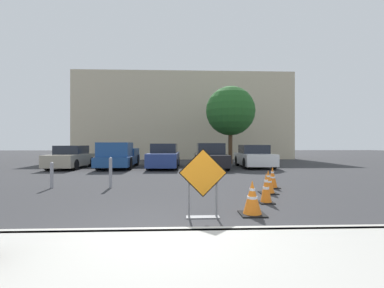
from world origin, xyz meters
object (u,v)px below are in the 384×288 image
object	(u,v)px
traffic_cone_nearest	(252,198)
traffic_cone_second	(266,188)
traffic_cone_third	(268,182)
bollard_nearest	(111,172)
road_closed_sign	(203,180)
parked_car_nearest	(71,158)
bollard_second	(52,174)
pickup_truck	(118,157)
traffic_cone_fourth	(272,178)
parked_car_second	(164,157)
parked_car_third	(210,157)
parked_car_fourth	(254,157)

from	to	relation	value
traffic_cone_nearest	traffic_cone_second	distance (m)	1.26
traffic_cone_third	bollard_nearest	world-z (taller)	bollard_nearest
road_closed_sign	parked_car_nearest	bearing A→B (deg)	123.48
traffic_cone_nearest	bollard_second	world-z (taller)	bollard_second
traffic_cone_second	pickup_truck	bearing A→B (deg)	122.14
traffic_cone_fourth	parked_car_second	bearing A→B (deg)	119.08
traffic_cone_fourth	parked_car_nearest	distance (m)	12.66
traffic_cone_nearest	bollard_nearest	xyz separation A→B (m)	(-3.98, 3.55, 0.20)
parked_car_third	parked_car_fourth	world-z (taller)	parked_car_third
traffic_cone_second	parked_car_nearest	distance (m)	13.43
traffic_cone_second	parked_car_third	xyz separation A→B (m)	(-0.37, 9.57, 0.34)
pickup_truck	traffic_cone_fourth	bearing A→B (deg)	131.00
traffic_cone_second	parked_car_fourth	xyz separation A→B (m)	(2.55, 10.09, 0.30)
road_closed_sign	pickup_truck	world-z (taller)	pickup_truck
parked_car_second	parked_car_nearest	bearing A→B (deg)	1.27
traffic_cone_nearest	traffic_cone_third	size ratio (longest dim) A/B	1.02
traffic_cone_third	pickup_truck	distance (m)	10.88
traffic_cone_third	parked_car_fourth	world-z (taller)	parked_car_fourth
parked_car_third	bollard_nearest	xyz separation A→B (m)	(-4.27, -7.10, -0.16)
parked_car_third	traffic_cone_fourth	bearing A→B (deg)	101.17
traffic_cone_nearest	pickup_truck	bearing A→B (deg)	116.84
traffic_cone_fourth	parked_car_fourth	bearing A→B (deg)	78.59
parked_car_nearest	parked_car_fourth	size ratio (longest dim) A/B	1.00
traffic_cone_nearest	pickup_truck	size ratio (longest dim) A/B	0.14
parked_car_fourth	bollard_nearest	xyz separation A→B (m)	(-7.19, -7.62, -0.13)
bollard_nearest	bollard_second	distance (m)	2.00
traffic_cone_third	parked_car_second	bearing A→B (deg)	113.76
traffic_cone_second	bollard_second	size ratio (longest dim) A/B	0.86
road_closed_sign	parked_car_fourth	size ratio (longest dim) A/B	0.35
parked_car_third	traffic_cone_third	bearing A→B (deg)	96.85
traffic_cone_third	parked_car_fourth	bearing A→B (deg)	76.85
pickup_truck	parked_car_second	world-z (taller)	pickup_truck
traffic_cone_second	parked_car_nearest	bearing A→B (deg)	132.76
traffic_cone_fourth	bollard_nearest	size ratio (longest dim) A/B	0.70
parked_car_nearest	bollard_nearest	world-z (taller)	parked_car_nearest
traffic_cone_nearest	parked_car_third	size ratio (longest dim) A/B	0.16
traffic_cone_third	traffic_cone_fourth	distance (m)	1.05
traffic_cone_fourth	bollard_second	bearing A→B (deg)	177.98
parked_car_fourth	bollard_nearest	world-z (taller)	parked_car_fourth
parked_car_fourth	bollard_nearest	distance (m)	10.48
parked_car_nearest	pickup_truck	distance (m)	2.93
parked_car_nearest	bollard_nearest	bearing A→B (deg)	121.16
traffic_cone_second	bollard_second	distance (m)	7.08
traffic_cone_third	parked_car_third	distance (m)	8.36
bollard_second	traffic_cone_second	bearing A→B (deg)	-20.40
pickup_truck	parked_car_fourth	size ratio (longest dim) A/B	1.26
traffic_cone_fourth	pickup_truck	world-z (taller)	pickup_truck
traffic_cone_nearest	parked_car_second	xyz separation A→B (m)	(-2.62, 10.90, 0.35)
parked_car_third	bollard_nearest	bearing A→B (deg)	59.93
parked_car_fourth	bollard_second	bearing A→B (deg)	40.82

